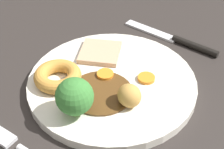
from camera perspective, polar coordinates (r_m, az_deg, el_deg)
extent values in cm
cube|color=#2B2623|center=(50.47, -0.80, -5.77)|extent=(120.00, 84.00, 3.60)
cylinder|color=silver|center=(50.84, 0.00, -1.47)|extent=(25.28, 25.28, 1.40)
cylinder|color=#563819|center=(48.11, -1.94, -3.02)|extent=(9.27, 9.27, 0.30)
cube|color=tan|center=(55.21, -2.03, 3.78)|extent=(8.55, 8.54, 0.80)
torus|color=#C68938|center=(50.07, -9.18, -0.27)|extent=(7.04, 7.04, 2.03)
ellipsoid|color=#BC8C42|center=(45.24, 2.60, -3.92)|extent=(4.24, 4.41, 3.17)
cylinder|color=orange|center=(50.71, -1.16, -0.05)|extent=(2.54, 2.54, 0.69)
cylinder|color=orange|center=(50.50, 5.83, -0.62)|extent=(2.59, 2.59, 0.51)
cylinder|color=#8CB766|center=(45.21, -6.14, -5.91)|extent=(1.51, 1.51, 1.26)
sphere|color=#387A33|center=(43.54, -6.36, -3.71)|extent=(5.05, 5.05, 5.05)
cube|color=silver|center=(46.57, -18.46, -9.74)|extent=(2.19, 4.58, 0.60)
cylinder|color=black|center=(60.52, 13.85, 4.73)|extent=(1.24, 8.51, 1.20)
cube|color=silver|center=(63.93, 6.58, 7.32)|extent=(1.75, 10.51, 0.40)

